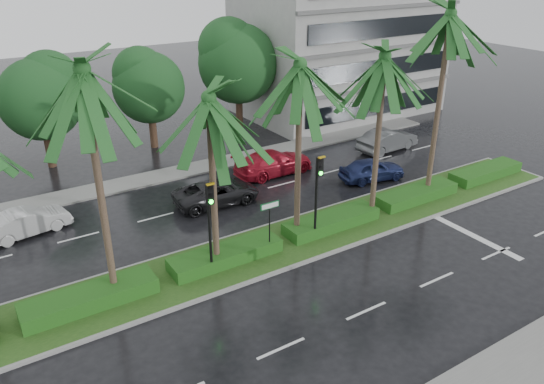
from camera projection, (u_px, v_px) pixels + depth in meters
ground at (294, 254)px, 24.55m from camera, size 120.00×120.00×0.00m
far_sidewalk at (186, 170)px, 33.72m from camera, size 40.00×2.00×0.12m
median at (282, 244)px, 25.28m from camera, size 36.00×4.00×0.15m
hedge at (282, 237)px, 25.13m from camera, size 35.20×1.40×0.60m
lane_markings at (350, 241)px, 25.71m from camera, size 34.00×13.06×0.01m
palm_row at (257, 80)px, 21.36m from camera, size 26.30×4.20×10.66m
signal_median_left at (210, 216)px, 21.57m from camera, size 0.34×0.42×4.36m
signal_median_right at (318, 186)px, 24.26m from camera, size 0.34×0.42×4.36m
street_sign at (270, 215)px, 23.54m from camera, size 0.95×0.09×2.60m
bg_trees at (151, 79)px, 36.15m from camera, size 32.57×5.91×8.54m
building at (340, 40)px, 44.16m from camera, size 16.00×10.00×12.00m
car_white at (27, 222)px, 26.07m from camera, size 2.09×4.21×1.33m
car_darkgrey at (217, 193)px, 29.21m from camera, size 2.48×4.91×1.33m
car_red at (274, 162)px, 33.11m from camera, size 2.24×5.25×1.51m
car_blue at (372, 169)px, 32.23m from camera, size 2.37×4.27×1.37m
car_grey at (388, 140)px, 36.96m from camera, size 1.94×4.75×1.53m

